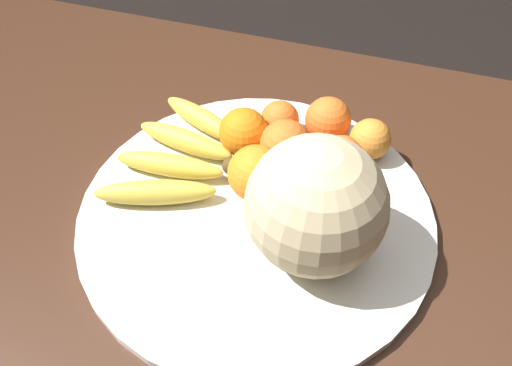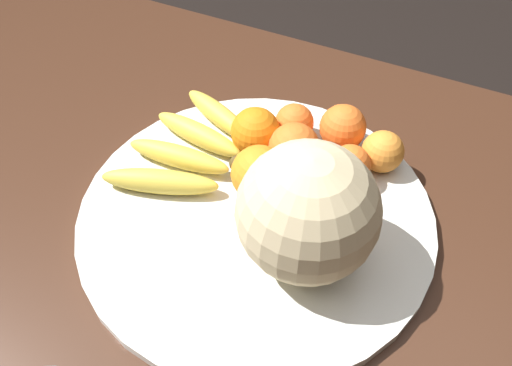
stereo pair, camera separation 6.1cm
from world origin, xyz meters
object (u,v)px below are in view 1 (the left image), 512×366
Objects in this scene: orange_side_extra at (280,120)px; orange_front_left at (285,145)px; banana_bunch at (179,155)px; orange_back_right at (256,173)px; orange_back_left at (328,120)px; kitchen_table at (204,255)px; produce_tag at (318,164)px; orange_mid_center at (244,132)px; melon at (316,206)px; orange_top_small at (370,139)px; fruit_bowl at (256,212)px; orange_front_right at (341,155)px.

orange_front_left is at bearing -67.16° from orange_side_extra.
banana_bunch is 3.21× the size of orange_back_right.
orange_back_left is 1.18× the size of orange_side_extra.
kitchen_table is 0.22m from produce_tag.
orange_side_extra is at bearing 51.87° from orange_mid_center.
melon is 2.41× the size of orange_back_left.
banana_bunch is 0.16m from orange_side_extra.
orange_top_small is at bearing -156.59° from banana_bunch.
orange_front_left is at bearing -7.01° from orange_mid_center.
orange_back_right reaches higher than kitchen_table.
orange_front_left reaches higher than kitchen_table.
kitchen_table is 19.13× the size of orange_mid_center.
melon reaches higher than orange_mid_center.
orange_back_right reaches higher than orange_front_left.
fruit_bowl is 0.13m from melon.
orange_back_right is (0.12, -0.02, 0.02)m from banana_bunch.
orange_back_left is 0.15m from orange_back_right.
orange_back_left is at bearing 52.68° from kitchen_table.
banana_bunch is (-0.05, 0.06, 0.14)m from kitchen_table.
kitchen_table is 0.30m from orange_top_small.
orange_front_left is (0.01, 0.09, 0.04)m from fruit_bowl.
orange_back_left is at bearing 31.51° from orange_mid_center.
fruit_bowl is at bearing -85.54° from orange_side_extra.
kitchen_table is at bearing 171.07° from melon.
melon is at bearing -31.65° from produce_tag.
fruit_bowl is 0.10m from orange_front_left.
orange_front_right is at bearing -163.77° from banana_bunch.
orange_side_extra is at bearing 155.86° from orange_front_right.
fruit_bowl is 8.17× the size of orange_side_extra.
kitchen_table is 23.68× the size of orange_side_extra.
orange_top_small is (0.11, 0.06, -0.01)m from orange_front_left.
melon is 0.20m from orange_mid_center.
banana_bunch reaches higher than fruit_bowl.
orange_front_left is 0.06m from produce_tag.
orange_top_small reaches higher than kitchen_table.
orange_top_small reaches higher than orange_front_right.
orange_front_left is 0.06m from orange_mid_center.
orange_back_right is at bearing 107.88° from fruit_bowl.
produce_tag is (0.00, -0.06, -0.03)m from orange_back_left.
banana_bunch is at bearing 130.08° from kitchen_table.
fruit_bowl is at bearing -129.56° from orange_top_small.
orange_back_left is at bearing 97.27° from melon.
kitchen_table is 0.21m from orange_front_left.
kitchen_table is at bearing -112.65° from orange_side_extra.
banana_bunch is 3.35× the size of orange_front_left.
kitchen_table is 8.34× the size of melon.
orange_top_small reaches higher than banana_bunch.
orange_back_right is (-0.02, -0.06, 0.00)m from orange_front_left.
orange_front_left reaches higher than orange_side_extra.
orange_mid_center is (-0.06, 0.01, -0.00)m from orange_front_left.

